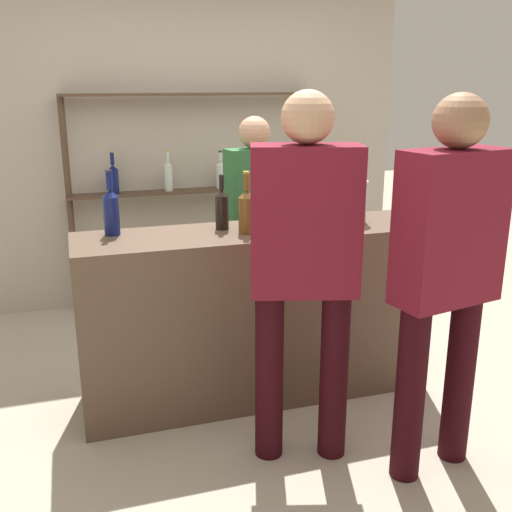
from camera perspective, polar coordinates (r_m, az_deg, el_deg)
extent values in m
plane|color=#B2A893|center=(3.75, 0.00, -12.72)|extent=(16.00, 16.00, 0.00)
cube|color=brown|center=(3.53, 0.00, -5.52)|extent=(2.03, 0.53, 1.01)
cube|color=#B2A899|center=(5.10, -6.37, 11.53)|extent=(3.63, 0.12, 2.80)
cylinder|color=#4C3828|center=(4.91, -17.29, 4.37)|extent=(0.05, 0.05, 1.73)
cylinder|color=#4C3828|center=(5.29, 4.94, 5.88)|extent=(0.05, 0.05, 1.73)
cube|color=#4C3828|center=(4.91, -6.06, 15.07)|extent=(2.05, 0.18, 0.02)
cube|color=#4C3828|center=(4.99, -5.80, 6.22)|extent=(2.05, 0.18, 0.02)
cylinder|color=#0F1956|center=(4.88, -13.41, 6.90)|extent=(0.08, 0.08, 0.19)
cone|color=#0F1956|center=(4.87, -13.49, 8.22)|extent=(0.08, 0.08, 0.04)
cylinder|color=#0F1956|center=(4.86, -13.55, 9.00)|extent=(0.03, 0.03, 0.10)
cylinder|color=gold|center=(4.85, -13.59, 9.65)|extent=(0.03, 0.03, 0.01)
cylinder|color=silver|center=(4.93, -8.33, 7.35)|extent=(0.07, 0.07, 0.21)
cone|color=silver|center=(4.91, -8.39, 8.71)|extent=(0.07, 0.07, 0.03)
cylinder|color=silver|center=(4.91, -8.42, 9.36)|extent=(0.03, 0.03, 0.08)
cylinder|color=gold|center=(4.90, -8.44, 9.90)|extent=(0.03, 0.03, 0.01)
cylinder|color=silver|center=(5.02, -3.38, 7.54)|extent=(0.08, 0.08, 0.19)
cone|color=silver|center=(5.00, -3.40, 8.80)|extent=(0.08, 0.08, 0.04)
cylinder|color=silver|center=(4.99, -3.41, 9.42)|extent=(0.03, 0.03, 0.07)
cylinder|color=#232328|center=(4.99, -3.42, 9.91)|extent=(0.03, 0.03, 0.01)
cylinder|color=#0F1956|center=(5.14, 1.38, 7.98)|extent=(0.08, 0.08, 0.23)
cone|color=#0F1956|center=(5.12, 1.39, 9.42)|extent=(0.08, 0.08, 0.03)
cylinder|color=#0F1956|center=(5.11, 1.39, 10.02)|extent=(0.03, 0.03, 0.07)
cylinder|color=gold|center=(5.11, 1.40, 10.49)|extent=(0.03, 0.03, 0.01)
cylinder|color=black|center=(3.39, -3.26, 4.15)|extent=(0.08, 0.08, 0.19)
cone|color=black|center=(3.36, -3.29, 6.02)|extent=(0.08, 0.08, 0.03)
cylinder|color=black|center=(3.36, -3.30, 6.92)|extent=(0.03, 0.03, 0.07)
cylinder|color=black|center=(3.35, -3.31, 7.63)|extent=(0.03, 0.03, 0.01)
cylinder|color=#0F1956|center=(3.35, -13.61, 3.72)|extent=(0.09, 0.09, 0.21)
cone|color=#0F1956|center=(3.32, -13.75, 5.80)|extent=(0.09, 0.09, 0.04)
cylinder|color=#0F1956|center=(3.31, -13.83, 6.95)|extent=(0.03, 0.03, 0.10)
cylinder|color=#232328|center=(3.30, -13.89, 7.87)|extent=(0.03, 0.03, 0.01)
cylinder|color=#0F1956|center=(3.49, 1.32, 4.52)|extent=(0.07, 0.07, 0.19)
cone|color=#0F1956|center=(3.47, 1.33, 6.30)|extent=(0.07, 0.07, 0.03)
cylinder|color=#0F1956|center=(3.46, 1.34, 7.17)|extent=(0.03, 0.03, 0.07)
cylinder|color=gold|center=(3.45, 1.34, 7.87)|extent=(0.03, 0.03, 0.01)
cylinder|color=brown|center=(3.29, -0.91, 3.88)|extent=(0.09, 0.09, 0.20)
cone|color=brown|center=(3.27, -0.92, 5.94)|extent=(0.09, 0.09, 0.04)
cylinder|color=brown|center=(3.25, -0.93, 7.07)|extent=(0.03, 0.03, 0.09)
cylinder|color=gold|center=(3.25, -0.93, 7.97)|extent=(0.04, 0.04, 0.01)
cylinder|color=#B2B2B7|center=(3.60, 9.04, 5.11)|extent=(0.18, 0.18, 0.24)
cylinder|color=#B2B2B7|center=(3.58, 9.13, 7.05)|extent=(0.19, 0.19, 0.01)
cylinder|color=black|center=(3.02, 7.43, -11.20)|extent=(0.14, 0.14, 0.87)
cylinder|color=black|center=(2.99, 1.27, -11.35)|extent=(0.14, 0.14, 0.87)
cube|color=maroon|center=(2.73, 4.71, 3.33)|extent=(0.54, 0.35, 0.69)
sphere|color=tan|center=(2.66, 4.95, 13.04)|extent=(0.24, 0.24, 0.24)
cylinder|color=black|center=(4.20, -1.68, -3.63)|extent=(0.11, 0.11, 0.78)
cylinder|color=black|center=(4.29, 1.34, -3.16)|extent=(0.11, 0.11, 0.78)
cube|color=#2D6B38|center=(4.06, -0.16, 5.89)|extent=(0.40, 0.22, 0.61)
sphere|color=tan|center=(4.01, -0.16, 11.70)|extent=(0.21, 0.21, 0.21)
cylinder|color=black|center=(3.13, 18.81, -10.99)|extent=(0.14, 0.14, 0.86)
cylinder|color=black|center=(2.93, 14.45, -12.62)|extent=(0.14, 0.14, 0.86)
cube|color=maroon|center=(2.76, 18.02, 2.57)|extent=(0.53, 0.31, 0.68)
sphere|color=#936B4C|center=(2.69, 18.90, 12.09)|extent=(0.23, 0.23, 0.23)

